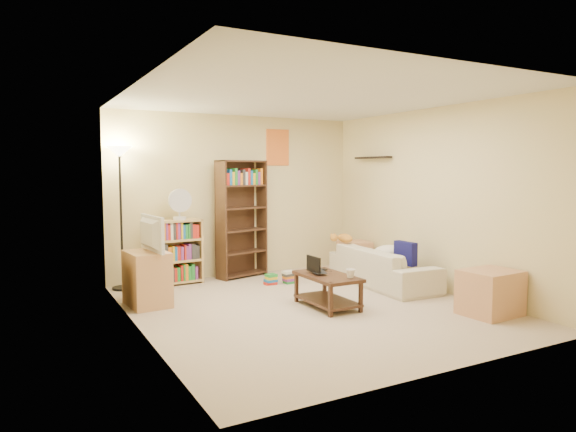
{
  "coord_description": "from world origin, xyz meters",
  "views": [
    {
      "loc": [
        -3.1,
        -5.22,
        1.64
      ],
      "look_at": [
        0.07,
        0.68,
        1.05
      ],
      "focal_mm": 32.0,
      "sensor_mm": 36.0,
      "label": 1
    }
  ],
  "objects": [
    {
      "name": "room",
      "position": [
        0.0,
        0.01,
        1.62
      ],
      "size": [
        4.5,
        4.54,
        2.52
      ],
      "color": "beige",
      "rests_on": "ground"
    },
    {
      "name": "sofa",
      "position": [
        1.54,
        0.54,
        0.27
      ],
      "size": [
        1.93,
        0.94,
        0.54
      ],
      "primitive_type": "imported",
      "rotation": [
        0.0,
        0.0,
        1.51
      ],
      "color": "beige",
      "rests_on": "ground"
    },
    {
      "name": "navy_pillow",
      "position": [
        1.61,
        0.14,
        0.51
      ],
      "size": [
        0.12,
        0.36,
        0.32
      ],
      "primitive_type": "cube",
      "rotation": [
        0.0,
        0.0,
        1.61
      ],
      "color": "#121250",
      "rests_on": "sofa"
    },
    {
      "name": "cream_blanket",
      "position": [
        1.68,
        0.58,
        0.46
      ],
      "size": [
        0.5,
        0.35,
        0.21
      ],
      "primitive_type": "ellipsoid",
      "color": "white",
      "rests_on": "sofa"
    },
    {
      "name": "tabby_cat",
      "position": [
        1.35,
        1.26,
        0.61
      ],
      "size": [
        0.42,
        0.17,
        0.15
      ],
      "color": "orange",
      "rests_on": "sofa"
    },
    {
      "name": "coffee_table",
      "position": [
        0.2,
        -0.09,
        0.25
      ],
      "size": [
        0.49,
        0.89,
        0.39
      ],
      "rotation": [
        0.0,
        0.0,
        0.0
      ],
      "color": "#3B2317",
      "rests_on": "ground"
    },
    {
      "name": "laptop",
      "position": [
        0.2,
        0.04,
        0.41
      ],
      "size": [
        0.51,
        0.45,
        0.03
      ],
      "primitive_type": "imported",
      "rotation": [
        0.0,
        0.0,
        1.26
      ],
      "color": "black",
      "rests_on": "coffee_table"
    },
    {
      "name": "laptop_screen",
      "position": [
        0.08,
        0.04,
        0.51
      ],
      "size": [
        0.01,
        0.29,
        0.2
      ],
      "primitive_type": "cube",
      "rotation": [
        0.0,
        0.0,
        0.0
      ],
      "color": "white",
      "rests_on": "laptop"
    },
    {
      "name": "mug",
      "position": [
        0.33,
        -0.37,
        0.45
      ],
      "size": [
        0.19,
        0.19,
        0.1
      ],
      "primitive_type": "imported",
      "rotation": [
        0.0,
        0.0,
        0.4
      ],
      "color": "white",
      "rests_on": "coffee_table"
    },
    {
      "name": "tv_remote",
      "position": [
        0.3,
        0.21,
        0.4
      ],
      "size": [
        0.09,
        0.16,
        0.02
      ],
      "primitive_type": "cube",
      "rotation": [
        0.0,
        0.0,
        0.3
      ],
      "color": "black",
      "rests_on": "coffee_table"
    },
    {
      "name": "tv_stand",
      "position": [
        -1.7,
        1.02,
        0.33
      ],
      "size": [
        0.5,
        0.66,
        0.66
      ],
      "primitive_type": "cube",
      "rotation": [
        0.0,
        0.0,
        0.09
      ],
      "color": "tan",
      "rests_on": "ground"
    },
    {
      "name": "television",
      "position": [
        -1.7,
        1.02,
        0.88
      ],
      "size": [
        0.77,
        0.23,
        0.43
      ],
      "primitive_type": "imported",
      "rotation": [
        0.0,
        0.0,
        1.66
      ],
      "color": "black",
      "rests_on": "tv_stand"
    },
    {
      "name": "tall_bookshelf",
      "position": [
        -0.0,
        2.05,
        0.95
      ],
      "size": [
        0.85,
        0.47,
        1.8
      ],
      "rotation": [
        0.0,
        0.0,
        0.26
      ],
      "color": "#412919",
      "rests_on": "ground"
    },
    {
      "name": "short_bookshelf",
      "position": [
        -1.05,
        2.02,
        0.47
      ],
      "size": [
        0.75,
        0.34,
        0.94
      ],
      "rotation": [
        0.0,
        0.0,
        0.06
      ],
      "color": "tan",
      "rests_on": "ground"
    },
    {
      "name": "desk_fan",
      "position": [
        -1.0,
        1.97,
        1.17
      ],
      "size": [
        0.33,
        0.19,
        0.45
      ],
      "color": "silver",
      "rests_on": "short_bookshelf"
    },
    {
      "name": "floor_lamp",
      "position": [
        -1.8,
        2.05,
        1.57
      ],
      "size": [
        0.33,
        0.33,
        1.98
      ],
      "color": "black",
      "rests_on": "ground"
    },
    {
      "name": "side_table",
      "position": [
        1.72,
        1.48,
        0.25
      ],
      "size": [
        0.51,
        0.51,
        0.51
      ],
      "primitive_type": "cube",
      "rotation": [
        0.0,
        0.0,
        -0.16
      ],
      "color": "tan",
      "rests_on": "ground"
    },
    {
      "name": "end_cabinet",
      "position": [
        1.65,
        -1.25,
        0.26
      ],
      "size": [
        0.64,
        0.55,
        0.51
      ],
      "primitive_type": "cube",
      "rotation": [
        0.0,
        0.0,
        0.06
      ],
      "color": "tan",
      "rests_on": "ground"
    },
    {
      "name": "book_stacks",
      "position": [
        0.29,
        1.3,
        0.08
      ],
      "size": [
        0.45,
        0.19,
        0.18
      ],
      "color": "red",
      "rests_on": "ground"
    }
  ]
}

